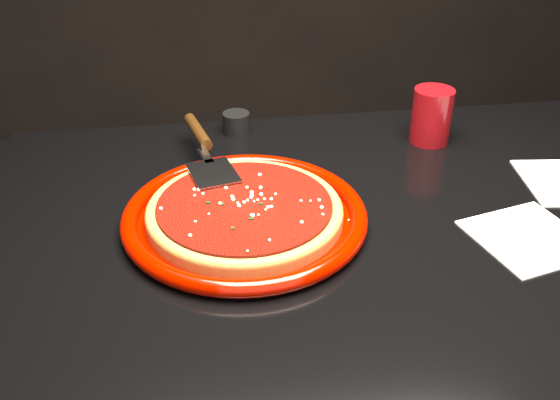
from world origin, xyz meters
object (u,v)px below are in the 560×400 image
object	(u,v)px
ramekin	(236,123)
cup	(432,116)
pizza_server	(206,148)
plate	(245,216)
table	(337,380)

from	to	relation	value
ramekin	cup	bearing A→B (deg)	-14.43
pizza_server	cup	world-z (taller)	cup
pizza_server	ramekin	bearing A→B (deg)	54.34
cup	plate	bearing A→B (deg)	-148.10
table	pizza_server	bearing A→B (deg)	140.20
plate	pizza_server	size ratio (longest dim) A/B	1.23
plate	cup	distance (m)	0.46
table	pizza_server	xyz separation A→B (m)	(-0.22, 0.18, 0.42)
pizza_server	ramekin	xyz separation A→B (m)	(0.07, 0.16, -0.03)
pizza_server	cup	xyz separation A→B (m)	(0.44, 0.06, 0.01)
cup	ramekin	distance (m)	0.39
table	ramekin	xyz separation A→B (m)	(-0.15, 0.34, 0.40)
table	cup	size ratio (longest dim) A/B	11.18
table	plate	distance (m)	0.42
table	pizza_server	world-z (taller)	pizza_server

